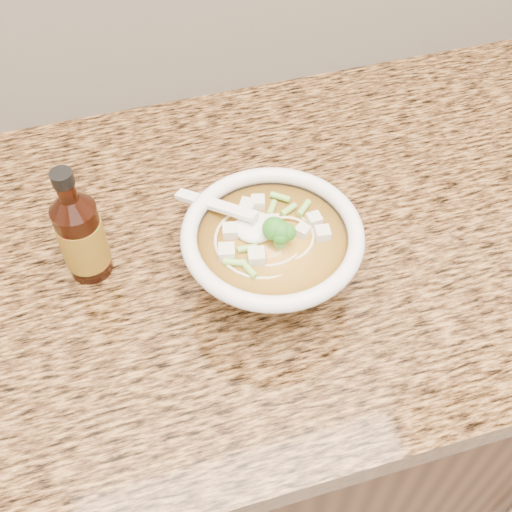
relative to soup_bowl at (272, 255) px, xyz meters
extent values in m
cube|color=#311C0E|center=(0.02, 0.08, -0.52)|extent=(4.00, 0.65, 0.86)
cube|color=#9D6F39|center=(0.02, 0.08, -0.07)|extent=(4.00, 0.68, 0.04)
cylinder|color=white|center=(0.00, 0.00, -0.05)|extent=(0.09, 0.09, 0.01)
torus|color=white|center=(0.00, 0.00, 0.04)|extent=(0.22, 0.22, 0.02)
torus|color=beige|center=(0.01, 0.00, 0.03)|extent=(0.09, 0.09, 0.00)
torus|color=beige|center=(-0.01, 0.00, 0.03)|extent=(0.11, 0.11, 0.00)
torus|color=beige|center=(0.00, -0.01, 0.03)|extent=(0.10, 0.10, 0.00)
torus|color=beige|center=(0.01, 0.00, 0.03)|extent=(0.11, 0.11, 0.00)
torus|color=beige|center=(0.00, -0.02, 0.02)|extent=(0.07, 0.07, 0.00)
torus|color=beige|center=(-0.01, 0.00, 0.02)|extent=(0.15, 0.15, 0.00)
torus|color=beige|center=(0.01, 0.00, 0.02)|extent=(0.13, 0.13, 0.00)
torus|color=beige|center=(0.00, -0.01, 0.02)|extent=(0.08, 0.08, 0.00)
torus|color=beige|center=(-0.02, 0.00, 0.02)|extent=(0.10, 0.10, 0.00)
torus|color=beige|center=(0.01, -0.01, 0.02)|extent=(0.07, 0.07, 0.00)
cube|color=silver|center=(0.04, 0.03, 0.04)|extent=(0.02, 0.02, 0.02)
cube|color=silver|center=(-0.04, 0.00, 0.04)|extent=(0.02, 0.02, 0.02)
cube|color=silver|center=(0.00, 0.02, 0.04)|extent=(0.02, 0.02, 0.01)
cube|color=silver|center=(0.00, 0.06, 0.04)|extent=(0.02, 0.02, 0.02)
cube|color=silver|center=(0.00, -0.05, 0.04)|extent=(0.02, 0.02, 0.02)
cube|color=silver|center=(-0.06, 0.00, 0.04)|extent=(0.02, 0.02, 0.01)
cube|color=silver|center=(-0.04, 0.01, 0.04)|extent=(0.02, 0.02, 0.02)
cube|color=silver|center=(0.03, -0.03, 0.04)|extent=(0.02, 0.02, 0.02)
cube|color=silver|center=(0.04, 0.04, 0.04)|extent=(0.02, 0.02, 0.02)
cube|color=silver|center=(-0.02, -0.01, 0.04)|extent=(0.02, 0.02, 0.02)
ellipsoid|color=#196014|center=(0.01, -0.01, 0.05)|extent=(0.04, 0.04, 0.04)
cylinder|color=#84C94D|center=(0.04, -0.04, 0.04)|extent=(0.02, 0.01, 0.01)
cylinder|color=#84C94D|center=(-0.04, 0.01, 0.04)|extent=(0.02, 0.02, 0.01)
cylinder|color=#84C94D|center=(-0.05, 0.00, 0.04)|extent=(0.02, 0.02, 0.01)
cylinder|color=#84C94D|center=(0.01, -0.05, 0.04)|extent=(0.02, 0.01, 0.01)
cylinder|color=#84C94D|center=(-0.02, -0.02, 0.04)|extent=(0.01, 0.02, 0.01)
cylinder|color=#84C94D|center=(0.04, -0.04, 0.04)|extent=(0.01, 0.02, 0.01)
cylinder|color=#84C94D|center=(0.04, -0.01, 0.04)|extent=(0.02, 0.02, 0.01)
ellipsoid|color=white|center=(-0.02, 0.02, 0.04)|extent=(0.05, 0.05, 0.02)
cube|color=white|center=(-0.05, 0.06, 0.04)|extent=(0.09, 0.10, 0.03)
cylinder|color=#361207|center=(-0.22, 0.08, 0.01)|extent=(0.06, 0.06, 0.11)
cylinder|color=#361207|center=(-0.22, 0.08, 0.09)|extent=(0.02, 0.02, 0.02)
cylinder|color=black|center=(-0.22, 0.08, 0.11)|extent=(0.03, 0.03, 0.02)
cylinder|color=red|center=(-0.22, 0.08, 0.00)|extent=(0.06, 0.06, 0.07)
camera|label=1|loc=(-0.15, -0.45, 0.61)|focal=45.00mm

